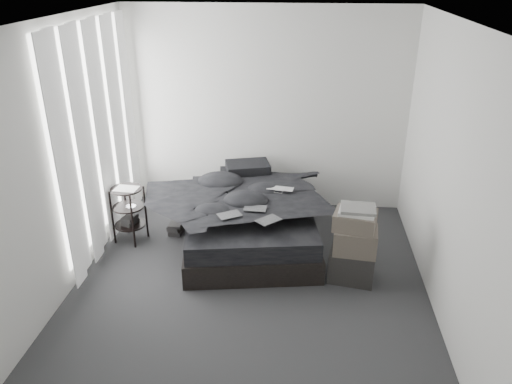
# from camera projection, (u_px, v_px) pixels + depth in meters

# --- Properties ---
(floor) EXTENTS (3.60, 4.20, 0.01)m
(floor) POSITION_uv_depth(u_px,v_px,m) (248.00, 292.00, 5.04)
(floor) COLOR #2E2F31
(floor) RESTS_ON ground
(ceiling) EXTENTS (3.60, 4.20, 0.01)m
(ceiling) POSITION_uv_depth(u_px,v_px,m) (246.00, 22.00, 3.95)
(ceiling) COLOR white
(ceiling) RESTS_ON ground
(wall_back) EXTENTS (3.60, 0.01, 2.60)m
(wall_back) POSITION_uv_depth(u_px,v_px,m) (266.00, 111.00, 6.39)
(wall_back) COLOR silver
(wall_back) RESTS_ON ground
(wall_front) EXTENTS (3.60, 0.01, 2.60)m
(wall_front) POSITION_uv_depth(u_px,v_px,m) (201.00, 328.00, 2.59)
(wall_front) COLOR silver
(wall_front) RESTS_ON ground
(wall_left) EXTENTS (0.01, 4.20, 2.60)m
(wall_left) POSITION_uv_depth(u_px,v_px,m) (56.00, 166.00, 4.65)
(wall_left) COLOR silver
(wall_left) RESTS_ON ground
(wall_right) EXTENTS (0.01, 4.20, 2.60)m
(wall_right) POSITION_uv_depth(u_px,v_px,m) (453.00, 181.00, 4.33)
(wall_right) COLOR silver
(wall_right) RESTS_ON ground
(window_left) EXTENTS (0.02, 2.00, 2.30)m
(window_left) POSITION_uv_depth(u_px,v_px,m) (95.00, 132.00, 5.44)
(window_left) COLOR white
(window_left) RESTS_ON wall_left
(curtain_left) EXTENTS (0.06, 2.12, 2.48)m
(curtain_left) POSITION_uv_depth(u_px,v_px,m) (100.00, 138.00, 5.47)
(curtain_left) COLOR white
(curtain_left) RESTS_ON wall_left
(bed) EXTENTS (1.74, 2.12, 0.26)m
(bed) POSITION_uv_depth(u_px,v_px,m) (249.00, 231.00, 5.91)
(bed) COLOR black
(bed) RESTS_ON floor
(mattress) EXTENTS (1.67, 2.06, 0.20)m
(mattress) POSITION_uv_depth(u_px,v_px,m) (249.00, 214.00, 5.81)
(mattress) COLOR black
(mattress) RESTS_ON bed
(duvet) EXTENTS (1.66, 1.84, 0.22)m
(duvet) POSITION_uv_depth(u_px,v_px,m) (249.00, 199.00, 5.68)
(duvet) COLOR black
(duvet) RESTS_ON mattress
(pillow_lower) EXTENTS (0.63, 0.48, 0.13)m
(pillow_lower) POSITION_uv_depth(u_px,v_px,m) (243.00, 176.00, 6.42)
(pillow_lower) COLOR black
(pillow_lower) RESTS_ON mattress
(pillow_upper) EXTENTS (0.62, 0.50, 0.12)m
(pillow_upper) POSITION_uv_depth(u_px,v_px,m) (248.00, 167.00, 6.35)
(pillow_upper) COLOR black
(pillow_upper) RESTS_ON pillow_lower
(laptop) EXTENTS (0.33, 0.24, 0.02)m
(laptop) POSITION_uv_depth(u_px,v_px,m) (280.00, 185.00, 5.74)
(laptop) COLOR silver
(laptop) RESTS_ON duvet
(comic_a) EXTENTS (0.29, 0.26, 0.01)m
(comic_a) POSITION_uv_depth(u_px,v_px,m) (229.00, 209.00, 5.20)
(comic_a) COLOR black
(comic_a) RESTS_ON duvet
(comic_b) EXTENTS (0.25, 0.17, 0.01)m
(comic_b) POSITION_uv_depth(u_px,v_px,m) (255.00, 202.00, 5.34)
(comic_b) COLOR black
(comic_b) RESTS_ON duvet
(comic_c) EXTENTS (0.28, 0.28, 0.01)m
(comic_c) POSITION_uv_depth(u_px,v_px,m) (269.00, 213.00, 5.09)
(comic_c) COLOR black
(comic_c) RESTS_ON duvet
(side_stand) EXTENTS (0.45, 0.45, 0.67)m
(side_stand) POSITION_uv_depth(u_px,v_px,m) (129.00, 215.00, 5.86)
(side_stand) COLOR black
(side_stand) RESTS_ON floor
(papers) EXTENTS (0.27, 0.21, 0.01)m
(papers) POSITION_uv_depth(u_px,v_px,m) (126.00, 189.00, 5.70)
(papers) COLOR white
(papers) RESTS_ON side_stand
(floor_books) EXTENTS (0.18, 0.23, 0.15)m
(floor_books) POSITION_uv_depth(u_px,v_px,m) (176.00, 227.00, 6.12)
(floor_books) COLOR black
(floor_books) RESTS_ON floor
(box_lower) EXTENTS (0.51, 0.43, 0.34)m
(box_lower) POSITION_uv_depth(u_px,v_px,m) (352.00, 264.00, 5.20)
(box_lower) COLOR black
(box_lower) RESTS_ON floor
(box_mid) EXTENTS (0.46, 0.38, 0.26)m
(box_mid) POSITION_uv_depth(u_px,v_px,m) (355.00, 240.00, 5.06)
(box_mid) COLOR #554C43
(box_mid) RESTS_ON box_lower
(box_upper) EXTENTS (0.47, 0.41, 0.18)m
(box_upper) POSITION_uv_depth(u_px,v_px,m) (355.00, 220.00, 4.98)
(box_upper) COLOR #554C43
(box_upper) RESTS_ON box_mid
(art_book_white) EXTENTS (0.39, 0.34, 0.03)m
(art_book_white) POSITION_uv_depth(u_px,v_px,m) (357.00, 211.00, 4.93)
(art_book_white) COLOR silver
(art_book_white) RESTS_ON box_upper
(art_book_snake) EXTENTS (0.36, 0.29, 0.03)m
(art_book_snake) POSITION_uv_depth(u_px,v_px,m) (358.00, 208.00, 4.91)
(art_book_snake) COLOR silver
(art_book_snake) RESTS_ON art_book_white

